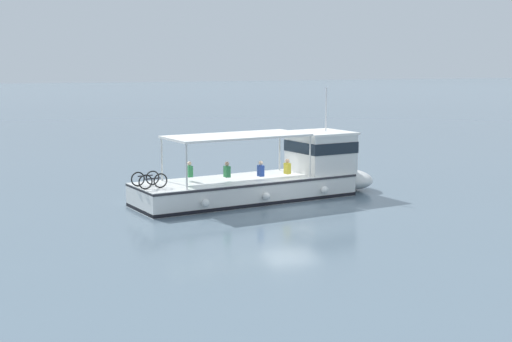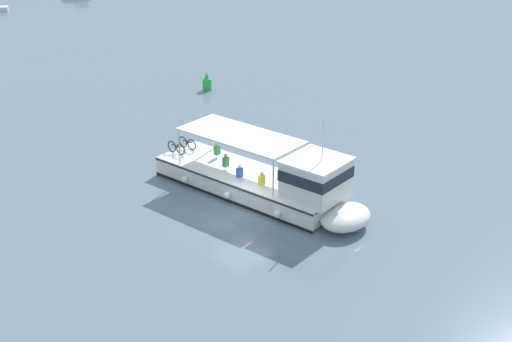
# 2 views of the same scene
# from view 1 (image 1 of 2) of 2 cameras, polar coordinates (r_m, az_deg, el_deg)

# --- Properties ---
(ground_plane) EXTENTS (400.00, 400.00, 0.00)m
(ground_plane) POSITION_cam_1_polar(r_m,az_deg,el_deg) (33.64, 2.80, -2.73)
(ground_plane) COLOR slate
(ferry_main) EXTENTS (4.87, 13.03, 5.32)m
(ferry_main) POSITION_cam_1_polar(r_m,az_deg,el_deg) (35.35, 1.42, -0.49)
(ferry_main) COLOR white
(ferry_main) RESTS_ON ground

